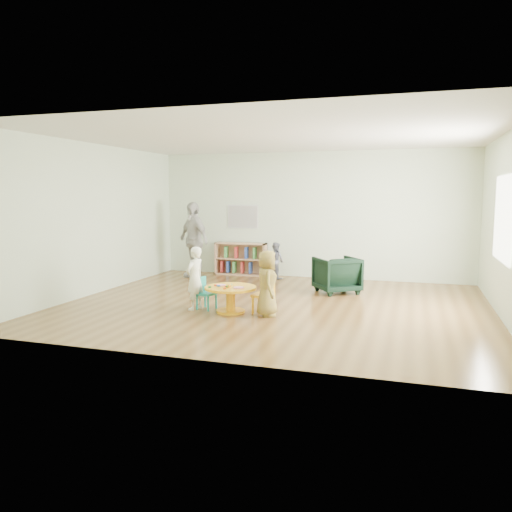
{
  "coord_description": "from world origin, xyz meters",
  "views": [
    {
      "loc": [
        2.2,
        -8.0,
        1.86
      ],
      "look_at": [
        -0.24,
        -0.3,
        0.86
      ],
      "focal_mm": 35.0,
      "sensor_mm": 36.0,
      "label": 1
    }
  ],
  "objects_px": {
    "child_left": "(195,278)",
    "child_right": "(267,283)",
    "activity_table": "(231,294)",
    "toddler": "(276,261)",
    "armchair": "(337,275)",
    "bookshelf": "(241,259)",
    "kid_chair_right": "(265,294)",
    "adult_caretaker": "(193,240)",
    "kid_chair_left": "(205,292)"
  },
  "relations": [
    {
      "from": "child_left",
      "to": "adult_caretaker",
      "type": "relative_size",
      "value": 0.61
    },
    {
      "from": "child_left",
      "to": "child_right",
      "type": "bearing_deg",
      "value": 101.98
    },
    {
      "from": "armchair",
      "to": "toddler",
      "type": "xyz_separation_m",
      "value": [
        -1.52,
        1.17,
        0.06
      ]
    },
    {
      "from": "bookshelf",
      "to": "armchair",
      "type": "relative_size",
      "value": 1.59
    },
    {
      "from": "activity_table",
      "to": "child_right",
      "type": "height_order",
      "value": "child_right"
    },
    {
      "from": "armchair",
      "to": "child_right",
      "type": "height_order",
      "value": "child_right"
    },
    {
      "from": "bookshelf",
      "to": "adult_caretaker",
      "type": "relative_size",
      "value": 0.71
    },
    {
      "from": "child_right",
      "to": "armchair",
      "type": "bearing_deg",
      "value": -40.1
    },
    {
      "from": "activity_table",
      "to": "armchair",
      "type": "distance_m",
      "value": 2.51
    },
    {
      "from": "adult_caretaker",
      "to": "activity_table",
      "type": "bearing_deg",
      "value": -23.97
    },
    {
      "from": "bookshelf",
      "to": "toddler",
      "type": "height_order",
      "value": "toddler"
    },
    {
      "from": "kid_chair_left",
      "to": "child_left",
      "type": "bearing_deg",
      "value": -44.42
    },
    {
      "from": "child_left",
      "to": "bookshelf",
      "type": "bearing_deg",
      "value": -157.67
    },
    {
      "from": "bookshelf",
      "to": "adult_caretaker",
      "type": "height_order",
      "value": "adult_caretaker"
    },
    {
      "from": "kid_chair_left",
      "to": "adult_caretaker",
      "type": "relative_size",
      "value": 0.31
    },
    {
      "from": "toddler",
      "to": "adult_caretaker",
      "type": "relative_size",
      "value": 0.48
    },
    {
      "from": "activity_table",
      "to": "kid_chair_left",
      "type": "bearing_deg",
      "value": 169.53
    },
    {
      "from": "armchair",
      "to": "child_right",
      "type": "bearing_deg",
      "value": 36.29
    },
    {
      "from": "armchair",
      "to": "toddler",
      "type": "relative_size",
      "value": 0.93
    },
    {
      "from": "bookshelf",
      "to": "toddler",
      "type": "bearing_deg",
      "value": -18.36
    },
    {
      "from": "kid_chair_right",
      "to": "toddler",
      "type": "distance_m",
      "value": 3.24
    },
    {
      "from": "armchair",
      "to": "child_left",
      "type": "distance_m",
      "value": 2.89
    },
    {
      "from": "kid_chair_right",
      "to": "child_right",
      "type": "xyz_separation_m",
      "value": [
        0.07,
        -0.16,
        0.21
      ]
    },
    {
      "from": "child_left",
      "to": "child_right",
      "type": "distance_m",
      "value": 1.24
    },
    {
      "from": "kid_chair_left",
      "to": "toddler",
      "type": "relative_size",
      "value": 0.64
    },
    {
      "from": "bookshelf",
      "to": "activity_table",
      "type": "bearing_deg",
      "value": -73.15
    },
    {
      "from": "activity_table",
      "to": "child_left",
      "type": "xyz_separation_m",
      "value": [
        -0.62,
        0.01,
        0.23
      ]
    },
    {
      "from": "kid_chair_left",
      "to": "adult_caretaker",
      "type": "xyz_separation_m",
      "value": [
        -1.49,
        2.82,
        0.57
      ]
    },
    {
      "from": "kid_chair_left",
      "to": "kid_chair_right",
      "type": "distance_m",
      "value": 1.03
    },
    {
      "from": "kid_chair_right",
      "to": "adult_caretaker",
      "type": "height_order",
      "value": "adult_caretaker"
    },
    {
      "from": "activity_table",
      "to": "toddler",
      "type": "height_order",
      "value": "toddler"
    },
    {
      "from": "activity_table",
      "to": "bookshelf",
      "type": "height_order",
      "value": "bookshelf"
    },
    {
      "from": "activity_table",
      "to": "kid_chair_left",
      "type": "xyz_separation_m",
      "value": [
        -0.49,
        0.09,
        -0.01
      ]
    },
    {
      "from": "toddler",
      "to": "child_right",
      "type": "bearing_deg",
      "value": 132.68
    },
    {
      "from": "bookshelf",
      "to": "child_right",
      "type": "bearing_deg",
      "value": -64.91
    },
    {
      "from": "activity_table",
      "to": "toddler",
      "type": "relative_size",
      "value": 1.01
    },
    {
      "from": "toddler",
      "to": "kid_chair_right",
      "type": "bearing_deg",
      "value": 132.06
    },
    {
      "from": "activity_table",
      "to": "armchair",
      "type": "bearing_deg",
      "value": 56.85
    },
    {
      "from": "kid_chair_left",
      "to": "adult_caretaker",
      "type": "height_order",
      "value": "adult_caretaker"
    },
    {
      "from": "armchair",
      "to": "child_left",
      "type": "bearing_deg",
      "value": 12.0
    },
    {
      "from": "kid_chair_left",
      "to": "kid_chair_right",
      "type": "bearing_deg",
      "value": 104.0
    },
    {
      "from": "child_right",
      "to": "adult_caretaker",
      "type": "distance_m",
      "value": 3.96
    },
    {
      "from": "bookshelf",
      "to": "child_left",
      "type": "height_order",
      "value": "child_left"
    },
    {
      "from": "armchair",
      "to": "toddler",
      "type": "height_order",
      "value": "toddler"
    },
    {
      "from": "kid_chair_right",
      "to": "child_left",
      "type": "xyz_separation_m",
      "value": [
        -1.16,
        -0.1,
        0.21
      ]
    },
    {
      "from": "activity_table",
      "to": "adult_caretaker",
      "type": "bearing_deg",
      "value": 124.08
    },
    {
      "from": "child_right",
      "to": "adult_caretaker",
      "type": "height_order",
      "value": "adult_caretaker"
    },
    {
      "from": "activity_table",
      "to": "adult_caretaker",
      "type": "distance_m",
      "value": 3.56
    },
    {
      "from": "child_right",
      "to": "toddler",
      "type": "xyz_separation_m",
      "value": [
        -0.77,
        3.33,
        -0.1
      ]
    },
    {
      "from": "activity_table",
      "to": "kid_chair_right",
      "type": "distance_m",
      "value": 0.56
    }
  ]
}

